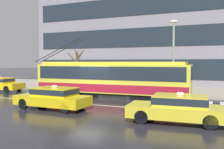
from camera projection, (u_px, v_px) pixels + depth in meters
ground_plane at (87, 101)px, 17.37m from camera, size 160.00×160.00×0.00m
sidewalk_slab at (128, 88)px, 25.71m from camera, size 80.00×10.00×0.14m
crosswalk_stripe_edge_near at (209, 106)px, 15.22m from camera, size 0.44×4.40×0.01m
lane_centre_line at (78, 104)px, 16.26m from camera, size 72.00×0.14×0.01m
trolleybus at (111, 78)px, 19.23m from camera, size 13.07×2.87×4.77m
taxi_oncoming_near at (53, 97)px, 14.46m from camera, size 4.52×1.97×1.39m
taxi_queued_behind_bus at (0, 84)px, 23.33m from camera, size 4.36×2.12×1.39m
taxi_oncoming_far at (178, 107)px, 11.15m from camera, size 4.43×2.02×1.39m
bus_shelter at (112, 71)px, 23.22m from camera, size 3.54×1.59×2.41m
pedestrian_at_shelter at (140, 74)px, 21.98m from camera, size 1.23×1.23×1.97m
pedestrian_approaching_curb at (80, 73)px, 23.46m from camera, size 1.25×1.25×1.95m
pedestrian_walking_past at (94, 79)px, 24.21m from camera, size 0.51×0.51×1.58m
street_lamp at (173, 50)px, 19.61m from camera, size 0.60×0.32×5.97m
street_tree_bare at (77, 66)px, 25.96m from camera, size 1.85×1.62×4.05m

